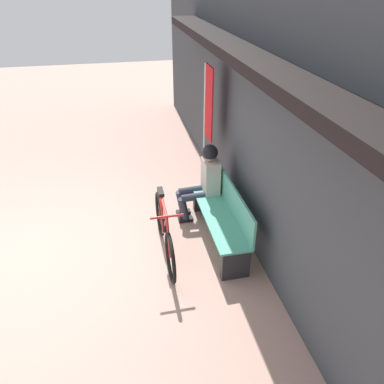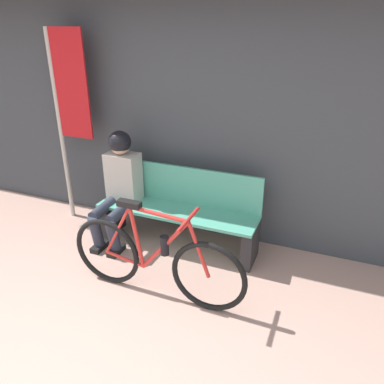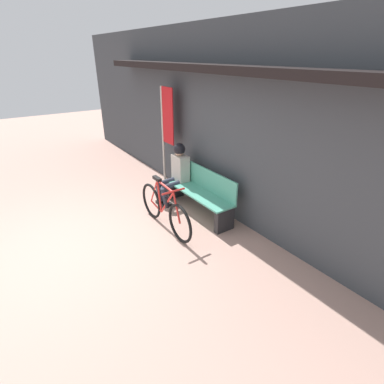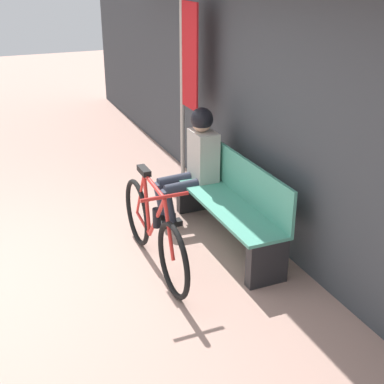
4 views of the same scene
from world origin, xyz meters
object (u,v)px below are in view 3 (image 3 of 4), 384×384
Objects in this scene: park_bench_near at (200,193)px; banner_pole at (166,125)px; bicycle at (165,209)px; person_seated at (176,169)px.

park_bench_near is 0.78× the size of banner_pole.
banner_pole is (-1.48, 0.93, 1.02)m from bicycle.
banner_pole is (-0.71, 0.21, 0.71)m from person_seated.
banner_pole is at bearing 147.89° from bicycle.
person_seated is at bearing -16.54° from banner_pole.
park_bench_near is 0.69m from person_seated.
person_seated reaches higher than bicycle.
person_seated is 0.56× the size of banner_pole.
bicycle is (0.15, -0.83, -0.03)m from park_bench_near.
bicycle reaches higher than park_bench_near.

